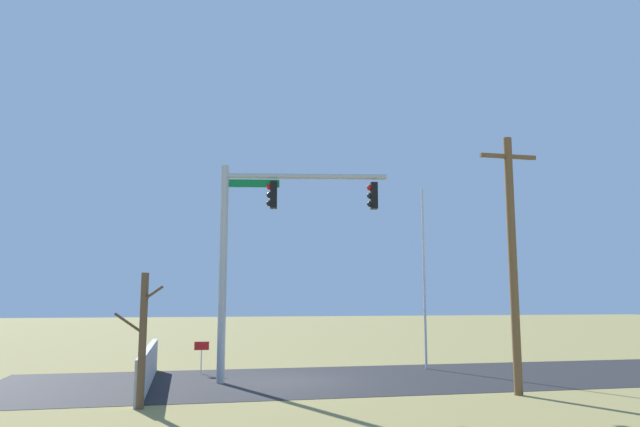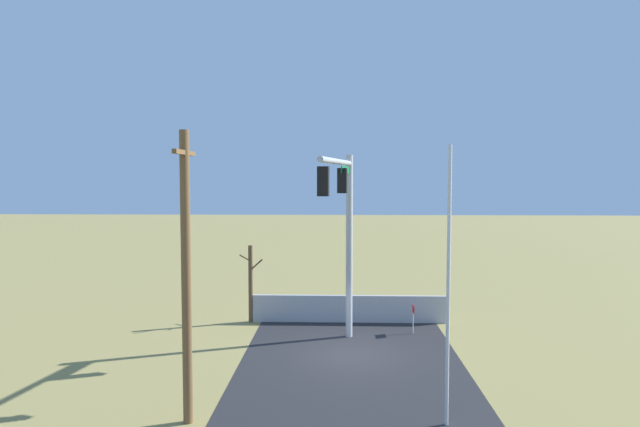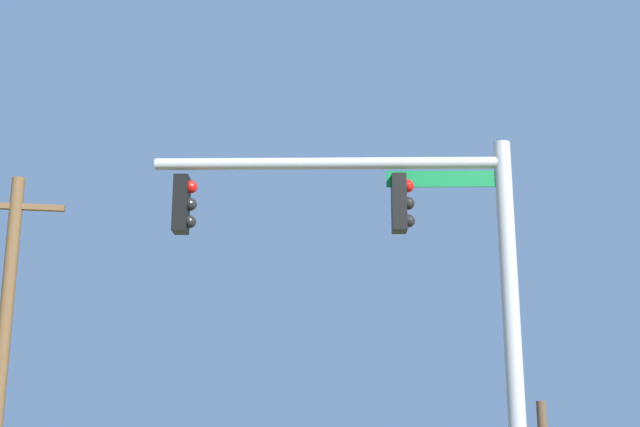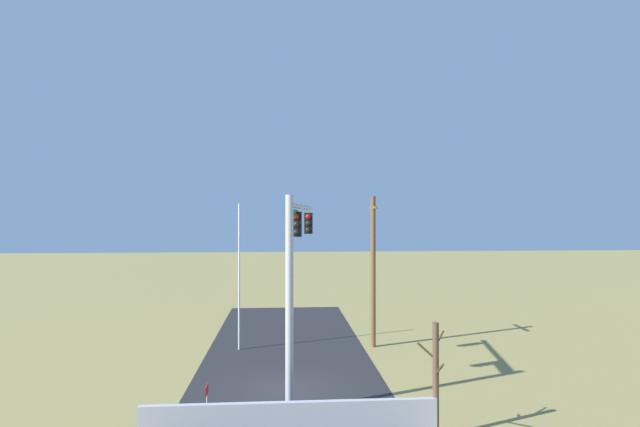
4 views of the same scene
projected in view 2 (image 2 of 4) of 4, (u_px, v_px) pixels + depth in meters
The scene contains 9 objects.
ground_plane at pixel (351, 354), 21.69m from camera, with size 160.00×160.00×0.00m, color olive.
road_surface at pixel (353, 394), 17.70m from camera, with size 28.00×8.00×0.01m, color #232326.
sidewalk_corner at pixel (349, 330), 25.08m from camera, with size 6.00×6.00×0.01m, color #B7B5AD.
retaining_fence at pixel (348, 309), 26.44m from camera, with size 0.20×8.95×1.25m, color #A8A8AD.
signal_mast at pixel (344, 216), 22.39m from camera, with size 5.89×1.28×7.59m.
flagpole at pixel (448, 287), 15.26m from camera, with size 0.10×0.10×7.52m, color silver.
utility_pole at pixel (186, 272), 15.41m from camera, with size 1.90×0.26×7.92m.
bare_tree at pixel (251, 282), 26.44m from camera, with size 1.27×1.02×3.55m.
open_sign at pixel (413, 313), 24.52m from camera, with size 0.56×0.04×1.22m.
Camera 2 is at (-21.33, 0.46, 6.67)m, focal length 32.35 mm.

